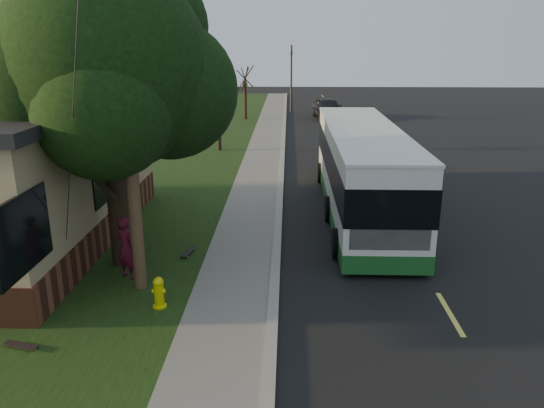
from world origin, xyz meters
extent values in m
plane|color=black|center=(0.00, 0.00, 0.00)|extent=(120.00, 120.00, 0.00)
cube|color=black|center=(4.00, 10.00, 0.01)|extent=(8.00, 80.00, 0.01)
cube|color=gray|center=(0.00, 10.00, 0.06)|extent=(0.25, 80.00, 0.12)
cube|color=slate|center=(-1.00, 10.00, 0.04)|extent=(2.00, 80.00, 0.08)
cube|color=black|center=(-4.50, 10.00, 0.04)|extent=(5.00, 80.00, 0.07)
cylinder|color=yellow|center=(-2.60, 0.00, 0.35)|extent=(0.22, 0.22, 0.55)
sphere|color=yellow|center=(-2.60, 0.00, 0.69)|extent=(0.24, 0.24, 0.24)
cylinder|color=yellow|center=(-2.60, 0.00, 0.47)|extent=(0.30, 0.10, 0.10)
cylinder|color=yellow|center=(-2.60, 0.00, 0.47)|extent=(0.10, 0.18, 0.10)
cylinder|color=yellow|center=(-2.60, 0.00, 0.09)|extent=(0.32, 0.32, 0.04)
cylinder|color=#473321|center=(-3.30, 1.00, 4.57)|extent=(0.30, 0.30, 9.00)
cylinder|color=#2D2D30|center=(-4.20, -0.10, 3.80)|extent=(2.52, 3.21, 7.60)
cylinder|color=black|center=(-4.20, 2.50, 2.07)|extent=(0.56, 0.56, 4.00)
sphere|color=black|center=(-4.20, 2.50, 5.27)|extent=(5.20, 5.20, 5.20)
sphere|color=black|center=(-2.80, 3.10, 4.67)|extent=(3.60, 3.60, 3.60)
sphere|color=black|center=(-5.40, 2.10, 4.97)|extent=(3.80, 3.80, 3.80)
sphere|color=black|center=(-3.90, 1.20, 4.37)|extent=(3.20, 3.20, 3.20)
sphere|color=black|center=(-4.80, 3.90, 5.67)|extent=(3.40, 3.40, 3.40)
sphere|color=black|center=(-3.30, 3.70, 6.27)|extent=(3.00, 3.00, 3.00)
cylinder|color=black|center=(-3.50, 18.00, 1.72)|extent=(0.24, 0.24, 3.30)
cylinder|color=black|center=(-3.50, 18.00, 3.37)|extent=(1.38, 0.57, 2.01)
cylinder|color=black|center=(-3.50, 18.00, 3.37)|extent=(0.74, 1.21, 1.58)
cylinder|color=black|center=(-3.50, 18.00, 3.37)|extent=(0.65, 1.05, 1.95)
cylinder|color=black|center=(-3.50, 18.00, 3.37)|extent=(1.28, 0.53, 1.33)
cylinder|color=black|center=(-3.50, 18.00, 3.37)|extent=(0.75, 1.21, 1.70)
cylinder|color=black|center=(-3.00, 30.00, 1.58)|extent=(0.24, 0.24, 3.03)
cylinder|color=black|center=(-3.00, 30.00, 3.10)|extent=(1.38, 0.57, 2.01)
cylinder|color=black|center=(-3.00, 30.00, 3.10)|extent=(0.74, 1.21, 1.58)
cylinder|color=black|center=(-3.00, 30.00, 3.10)|extent=(0.65, 1.05, 1.95)
cylinder|color=black|center=(-3.00, 30.00, 3.10)|extent=(1.28, 0.53, 1.33)
cylinder|color=black|center=(-3.00, 30.00, 3.10)|extent=(0.75, 1.21, 1.70)
cylinder|color=#2D2D30|center=(0.50, 34.00, 2.75)|extent=(0.16, 0.16, 5.50)
imported|color=black|center=(0.50, 34.00, 4.50)|extent=(0.18, 0.22, 1.10)
cube|color=silver|center=(2.88, 7.30, 1.73)|extent=(2.34, 11.22, 2.52)
cube|color=#195822|center=(2.88, 7.30, 0.42)|extent=(2.36, 11.24, 0.51)
cube|color=black|center=(2.88, 7.30, 1.92)|extent=(2.38, 11.26, 1.03)
cube|color=black|center=(2.88, 1.72, 1.59)|extent=(2.04, 0.06, 1.50)
cube|color=yellow|center=(2.88, 1.73, 2.85)|extent=(1.50, 0.06, 0.33)
cube|color=#FFF2CC|center=(2.18, 1.71, 0.51)|extent=(0.23, 0.04, 0.14)
cube|color=#FFF2CC|center=(3.59, 1.71, 0.51)|extent=(0.23, 0.04, 0.14)
cube|color=silver|center=(2.88, 7.30, 3.01)|extent=(2.39, 11.27, 0.08)
cylinder|color=black|center=(1.72, 3.18, 0.43)|extent=(0.26, 0.86, 0.86)
cylinder|color=black|center=(4.05, 3.18, 0.43)|extent=(0.26, 0.86, 0.86)
cylinder|color=black|center=(1.72, 6.36, 0.43)|extent=(0.26, 0.86, 0.86)
cylinder|color=black|center=(4.05, 6.36, 0.43)|extent=(0.26, 0.86, 0.86)
cylinder|color=black|center=(1.72, 11.41, 0.43)|extent=(0.26, 0.86, 0.86)
cylinder|color=black|center=(4.05, 11.41, 0.43)|extent=(0.26, 0.86, 0.86)
imported|color=#521024|center=(-3.78, 1.56, 0.89)|extent=(0.72, 0.63, 1.65)
cube|color=black|center=(-2.52, 3.15, 0.14)|extent=(0.33, 0.83, 0.02)
cylinder|color=silver|center=(-2.56, 2.87, 0.10)|extent=(0.19, 0.08, 0.05)
cylinder|color=silver|center=(-2.47, 3.43, 0.10)|extent=(0.19, 0.08, 0.05)
cube|color=black|center=(-4.97, -1.76, 0.13)|extent=(0.76, 0.38, 0.02)
cylinder|color=silver|center=(-4.72, -1.83, 0.09)|extent=(0.09, 0.17, 0.05)
cylinder|color=silver|center=(-5.22, -1.69, 0.09)|extent=(0.09, 0.17, 0.05)
cube|color=#133220|center=(-9.09, 8.74, 0.71)|extent=(1.94, 1.77, 1.35)
cube|color=#133220|center=(-9.09, 8.74, 1.43)|extent=(2.02, 1.85, 0.09)
imported|color=black|center=(3.36, 30.95, 0.81)|extent=(2.50, 4.97, 1.62)
camera|label=1|loc=(0.31, -10.81, 5.93)|focal=35.00mm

